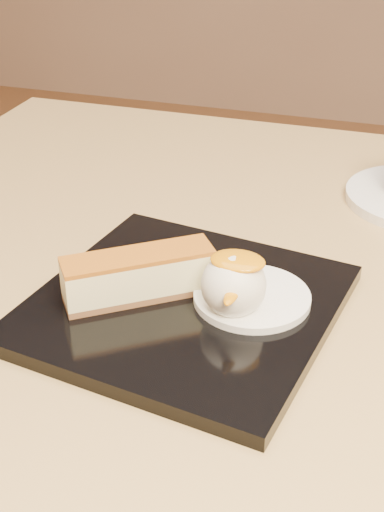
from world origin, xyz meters
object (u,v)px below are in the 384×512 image
(cheesecake, at_px, (139,275))
(ice_cream_scoop, at_px, (234,285))
(table, at_px, (224,428))
(dessert_plate, at_px, (184,306))

(cheesecake, bearing_deg, ice_cream_scoop, -36.39)
(table, bearing_deg, dessert_plate, -117.63)
(dessert_plate, relative_size, cheesecake, 1.97)
(table, bearing_deg, ice_cream_scoop, -71.48)
(table, distance_m, cheesecake, 0.20)
(table, height_order, cheesecake, cheesecake)
(table, relative_size, cheesecake, 7.18)
(dessert_plate, bearing_deg, ice_cream_scoop, -7.13)
(cheesecake, bearing_deg, table, 4.00)
(dessert_plate, height_order, cheesecake, cheesecake)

